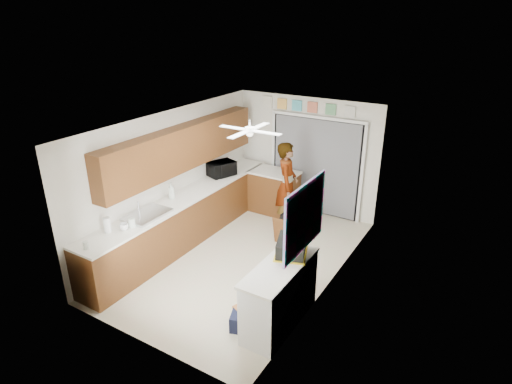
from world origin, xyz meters
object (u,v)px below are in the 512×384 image
at_px(suitcase, 291,246).
at_px(dog, 290,221).
at_px(man, 287,185).
at_px(cardboard_box, 249,316).
at_px(paper_towel_roll, 107,225).
at_px(microwave, 222,169).
at_px(navy_crate, 245,321).
at_px(soap_bottle, 171,191).
at_px(cup, 124,227).

height_order(suitcase, dog, suitcase).
bearing_deg(man, dog, -159.14).
relative_size(suitcase, cardboard_box, 1.28).
xyz_separation_m(paper_towel_roll, suitcase, (2.73, 0.90, -0.01)).
xyz_separation_m(microwave, navy_crate, (2.33, -2.77, -0.97)).
relative_size(microwave, paper_towel_roll, 2.24).
xyz_separation_m(microwave, cardboard_box, (2.33, -2.67, -0.96)).
bearing_deg(soap_bottle, navy_crate, -28.59).
bearing_deg(cup, navy_crate, 0.08).
xyz_separation_m(cup, dog, (1.49, 2.87, -0.74)).
distance_m(microwave, man, 1.42).
bearing_deg(paper_towel_roll, microwave, 88.36).
relative_size(cardboard_box, man, 0.23).
relative_size(microwave, soap_bottle, 1.73).
bearing_deg(navy_crate, soap_bottle, 151.41).
bearing_deg(dog, suitcase, -55.13).
bearing_deg(suitcase, soap_bottle, 147.98).
bearing_deg(soap_bottle, paper_towel_roll, -89.62).
height_order(cup, man, man).
bearing_deg(dog, paper_towel_roll, -110.35).
distance_m(microwave, suitcase, 3.35).
distance_m(paper_towel_roll, cardboard_box, 2.60).
relative_size(microwave, cup, 3.92).
height_order(man, dog, man).
distance_m(soap_bottle, cup, 1.34).
bearing_deg(navy_crate, man, 107.32).
distance_m(cup, paper_towel_roll, 0.25).
distance_m(paper_towel_roll, man, 3.59).
xyz_separation_m(microwave, paper_towel_roll, (-0.08, -2.95, -0.03)).
relative_size(cup, paper_towel_roll, 0.57).
bearing_deg(cup, man, 67.73).
distance_m(soap_bottle, man, 2.31).
bearing_deg(suitcase, navy_crate, -133.57).
xyz_separation_m(soap_bottle, suitcase, (2.74, -0.59, -0.05)).
bearing_deg(navy_crate, dog, 104.58).
bearing_deg(soap_bottle, cup, -82.10).
height_order(soap_bottle, cardboard_box, soap_bottle).
xyz_separation_m(paper_towel_roll, cardboard_box, (2.41, 0.28, -0.94)).
height_order(cup, suitcase, suitcase).
height_order(cardboard_box, man, man).
height_order(soap_bottle, navy_crate, soap_bottle).
height_order(soap_bottle, cup, soap_bottle).
relative_size(paper_towel_roll, suitcase, 0.47).
height_order(microwave, paper_towel_roll, microwave).
bearing_deg(cup, cardboard_box, 2.62).
relative_size(suitcase, dog, 0.80).
xyz_separation_m(man, dog, (0.22, -0.24, -0.64)).
bearing_deg(navy_crate, cardboard_box, 90.00).
relative_size(paper_towel_roll, cardboard_box, 0.60).
bearing_deg(paper_towel_roll, cup, 45.00).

